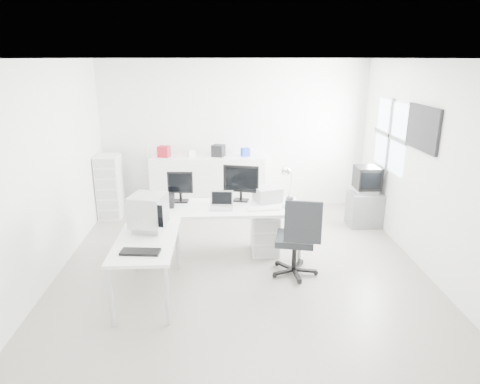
{
  "coord_description": "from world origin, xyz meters",
  "views": [
    {
      "loc": [
        -0.28,
        -5.54,
        2.81
      ],
      "look_at": [
        0.0,
        0.2,
        1.0
      ],
      "focal_mm": 32.0,
      "sensor_mm": 36.0,
      "label": 1
    }
  ],
  "objects_px": {
    "sideboard": "(208,184)",
    "laser_printer": "(268,194)",
    "drawer_pedestal": "(265,233)",
    "crt_tv": "(367,180)",
    "lcd_monitor_small": "(180,187)",
    "office_chair": "(295,235)",
    "main_desk": "(218,231)",
    "filing_cabinet": "(110,187)",
    "side_desk": "(148,267)",
    "lcd_monitor_large": "(241,183)",
    "inkjet_printer": "(159,200)",
    "crt_monitor": "(148,212)",
    "tv_cabinet": "(364,209)",
    "laptop": "(221,202)"
  },
  "relations": [
    {
      "from": "filing_cabinet",
      "to": "laptop",
      "type": "bearing_deg",
      "value": -41.47
    },
    {
      "from": "side_desk",
      "to": "lcd_monitor_large",
      "type": "bearing_deg",
      "value": 48.37
    },
    {
      "from": "office_chair",
      "to": "laser_printer",
      "type": "bearing_deg",
      "value": 120.2
    },
    {
      "from": "laser_printer",
      "to": "filing_cabinet",
      "type": "height_order",
      "value": "filing_cabinet"
    },
    {
      "from": "inkjet_printer",
      "to": "crt_tv",
      "type": "distance_m",
      "value": 3.51
    },
    {
      "from": "office_chair",
      "to": "main_desk",
      "type": "bearing_deg",
      "value": 160.25
    },
    {
      "from": "office_chair",
      "to": "inkjet_printer",
      "type": "bearing_deg",
      "value": 170.86
    },
    {
      "from": "office_chair",
      "to": "filing_cabinet",
      "type": "xyz_separation_m",
      "value": [
        -2.99,
        2.33,
        0.02
      ]
    },
    {
      "from": "lcd_monitor_large",
      "to": "crt_tv",
      "type": "xyz_separation_m",
      "value": [
        2.19,
        0.78,
        -0.21
      ]
    },
    {
      "from": "crt_monitor",
      "to": "sideboard",
      "type": "relative_size",
      "value": 0.24
    },
    {
      "from": "drawer_pedestal",
      "to": "laser_printer",
      "type": "relative_size",
      "value": 1.62
    },
    {
      "from": "laser_printer",
      "to": "tv_cabinet",
      "type": "relative_size",
      "value": 0.62
    },
    {
      "from": "main_desk",
      "to": "tv_cabinet",
      "type": "xyz_separation_m",
      "value": [
        2.54,
        1.03,
        -0.08
      ]
    },
    {
      "from": "lcd_monitor_large",
      "to": "laser_printer",
      "type": "distance_m",
      "value": 0.44
    },
    {
      "from": "crt_tv",
      "to": "filing_cabinet",
      "type": "xyz_separation_m",
      "value": [
        -4.5,
        0.65,
        -0.25
      ]
    },
    {
      "from": "main_desk",
      "to": "crt_tv",
      "type": "xyz_separation_m",
      "value": [
        2.54,
        1.03,
        0.45
      ]
    },
    {
      "from": "crt_monitor",
      "to": "inkjet_printer",
      "type": "bearing_deg",
      "value": 104.08
    },
    {
      "from": "filing_cabinet",
      "to": "crt_monitor",
      "type": "bearing_deg",
      "value": -66.27
    },
    {
      "from": "drawer_pedestal",
      "to": "crt_tv",
      "type": "relative_size",
      "value": 1.2
    },
    {
      "from": "inkjet_printer",
      "to": "sideboard",
      "type": "distance_m",
      "value": 1.97
    },
    {
      "from": "crt_monitor",
      "to": "side_desk",
      "type": "bearing_deg",
      "value": -75.92
    },
    {
      "from": "inkjet_printer",
      "to": "lcd_monitor_large",
      "type": "relative_size",
      "value": 0.78
    },
    {
      "from": "drawer_pedestal",
      "to": "laptop",
      "type": "height_order",
      "value": "laptop"
    },
    {
      "from": "lcd_monitor_small",
      "to": "crt_tv",
      "type": "xyz_separation_m",
      "value": [
        3.09,
        0.78,
        -0.16
      ]
    },
    {
      "from": "tv_cabinet",
      "to": "main_desk",
      "type": "bearing_deg",
      "value": -157.88
    },
    {
      "from": "inkjet_printer",
      "to": "sideboard",
      "type": "height_order",
      "value": "sideboard"
    },
    {
      "from": "sideboard",
      "to": "laser_printer",
      "type": "bearing_deg",
      "value": -61.43
    },
    {
      "from": "office_chair",
      "to": "crt_tv",
      "type": "distance_m",
      "value": 2.28
    },
    {
      "from": "drawer_pedestal",
      "to": "sideboard",
      "type": "relative_size",
      "value": 0.28
    },
    {
      "from": "lcd_monitor_large",
      "to": "lcd_monitor_small",
      "type": "bearing_deg",
      "value": -164.86
    },
    {
      "from": "main_desk",
      "to": "inkjet_printer",
      "type": "xyz_separation_m",
      "value": [
        -0.85,
        0.1,
        0.45
      ]
    },
    {
      "from": "lcd_monitor_small",
      "to": "crt_tv",
      "type": "height_order",
      "value": "lcd_monitor_small"
    },
    {
      "from": "inkjet_printer",
      "to": "laptop",
      "type": "distance_m",
      "value": 0.92
    },
    {
      "from": "lcd_monitor_small",
      "to": "lcd_monitor_large",
      "type": "relative_size",
      "value": 0.85
    },
    {
      "from": "drawer_pedestal",
      "to": "crt_monitor",
      "type": "bearing_deg",
      "value": -149.86
    },
    {
      "from": "crt_tv",
      "to": "drawer_pedestal",
      "type": "bearing_deg",
      "value": -151.9
    },
    {
      "from": "tv_cabinet",
      "to": "filing_cabinet",
      "type": "height_order",
      "value": "filing_cabinet"
    },
    {
      "from": "side_desk",
      "to": "office_chair",
      "type": "height_order",
      "value": "office_chair"
    },
    {
      "from": "side_desk",
      "to": "laser_printer",
      "type": "height_order",
      "value": "laser_printer"
    },
    {
      "from": "lcd_monitor_large",
      "to": "crt_monitor",
      "type": "height_order",
      "value": "lcd_monitor_large"
    },
    {
      "from": "side_desk",
      "to": "drawer_pedestal",
      "type": "relative_size",
      "value": 2.33
    },
    {
      "from": "side_desk",
      "to": "tv_cabinet",
      "type": "bearing_deg",
      "value": 32.17
    },
    {
      "from": "inkjet_printer",
      "to": "laser_printer",
      "type": "height_order",
      "value": "laser_printer"
    },
    {
      "from": "inkjet_printer",
      "to": "lcd_monitor_small",
      "type": "relative_size",
      "value": 0.92
    },
    {
      "from": "drawer_pedestal",
      "to": "lcd_monitor_large",
      "type": "bearing_deg",
      "value": 150.26
    },
    {
      "from": "laser_printer",
      "to": "filing_cabinet",
      "type": "distance_m",
      "value": 3.09
    },
    {
      "from": "lcd_monitor_small",
      "to": "office_chair",
      "type": "height_order",
      "value": "lcd_monitor_small"
    },
    {
      "from": "inkjet_printer",
      "to": "crt_tv",
      "type": "relative_size",
      "value": 0.87
    },
    {
      "from": "side_desk",
      "to": "crt_monitor",
      "type": "distance_m",
      "value": 0.67
    },
    {
      "from": "main_desk",
      "to": "sideboard",
      "type": "height_order",
      "value": "sideboard"
    }
  ]
}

